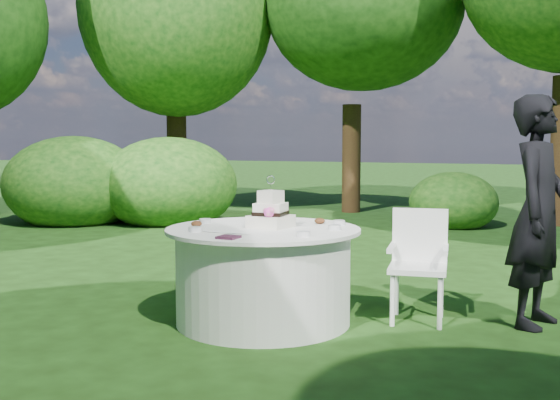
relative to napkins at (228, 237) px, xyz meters
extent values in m
plane|color=#18330D|center=(-0.03, 0.62, -0.78)|extent=(80.00, 80.00, 0.00)
cube|color=#451D33|center=(0.00, 0.00, 0.00)|extent=(0.14, 0.14, 0.02)
ellipsoid|color=white|center=(-0.17, 0.23, 0.00)|extent=(0.48, 0.07, 0.01)
imported|color=black|center=(1.97, 1.46, 0.13)|extent=(0.57, 0.74, 1.83)
cylinder|color=silver|center=(-0.03, 0.62, -0.41)|extent=(1.40, 1.40, 0.74)
cylinder|color=white|center=(-0.03, 0.62, -0.02)|extent=(1.56, 1.56, 0.03)
cube|color=silver|center=(0.01, 0.67, 0.04)|extent=(0.32, 0.32, 0.10)
cube|color=white|center=(0.01, 0.67, 0.14)|extent=(0.25, 0.25, 0.10)
cube|color=silver|center=(0.01, 0.67, 0.24)|extent=(0.19, 0.19, 0.10)
cube|color=black|center=(0.01, 0.67, 0.11)|extent=(0.26, 0.26, 0.03)
sphere|color=#F648BB|center=(0.06, 0.54, 0.13)|extent=(0.08, 0.08, 0.08)
cylinder|color=silver|center=(0.01, 0.67, 0.32)|extent=(0.01, 0.01, 0.05)
torus|color=silver|center=(0.01, 0.67, 0.38)|extent=(0.07, 0.02, 0.07)
cube|color=silver|center=(1.10, 1.16, -0.34)|extent=(0.52, 0.52, 0.04)
cube|color=white|center=(1.06, 1.36, -0.10)|extent=(0.45, 0.12, 0.45)
cylinder|color=white|center=(0.95, 0.94, -0.57)|extent=(0.04, 0.04, 0.42)
cylinder|color=white|center=(1.31, 1.01, -0.57)|extent=(0.04, 0.04, 0.42)
cylinder|color=white|center=(0.88, 1.30, -0.57)|extent=(0.04, 0.04, 0.42)
cylinder|color=white|center=(1.24, 1.37, -0.57)|extent=(0.04, 0.04, 0.42)
cube|color=white|center=(0.88, 1.12, -0.18)|extent=(0.11, 0.41, 0.04)
cube|color=white|center=(1.31, 1.19, -0.18)|extent=(0.11, 0.41, 0.04)
cylinder|color=silver|center=(0.46, 0.30, 0.01)|extent=(0.10, 0.10, 0.04)
cylinder|color=silver|center=(-0.33, 1.08, 0.01)|extent=(0.10, 0.10, 0.04)
cylinder|color=silver|center=(0.46, 1.04, 0.01)|extent=(0.10, 0.10, 0.04)
cylinder|color=silver|center=(0.53, 0.75, 0.01)|extent=(0.10, 0.10, 0.04)
cylinder|color=silver|center=(-0.61, 0.67, 0.01)|extent=(0.10, 0.10, 0.04)
cylinder|color=silver|center=(-0.40, 0.18, 0.01)|extent=(0.10, 0.10, 0.04)
ellipsoid|color=#562D16|center=(-0.55, 0.45, 0.02)|extent=(0.09, 0.09, 0.05)
ellipsoid|color=#562D16|center=(0.28, 1.05, 0.02)|extent=(0.09, 0.09, 0.05)
camera|label=1|loc=(2.30, -4.03, 0.68)|focal=42.00mm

